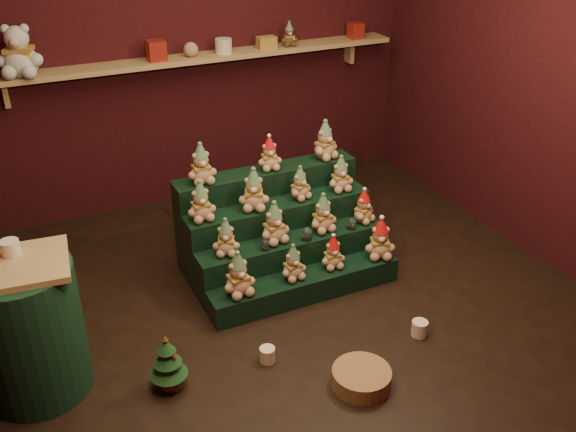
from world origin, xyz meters
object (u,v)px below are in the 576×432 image
wicker_basket (361,378)px  mini_christmas_tree (168,362)px  mug_left (267,355)px  white_bear (17,44)px  riser_tier_front (305,286)px  snow_globe_b (307,234)px  snow_globe_a (265,245)px  side_table (29,329)px  brown_bear (289,34)px  mug_right (419,328)px  snow_globe_c (352,223)px

wicker_basket → mini_christmas_tree: bearing=155.1°
mug_left → white_bear: 2.88m
riser_tier_front → white_bear: white_bear is taller
snow_globe_b → snow_globe_a: bearing=-180.0°
riser_tier_front → side_table: size_ratio=1.65×
side_table → wicker_basket: side_table is taller
snow_globe_b → wicker_basket: 1.17m
wicker_basket → mug_left: bearing=133.5°
snow_globe_a → brown_bear: size_ratio=0.39×
riser_tier_front → brown_bear: size_ratio=6.90×
riser_tier_front → snow_globe_b: 0.37m
mini_christmas_tree → mug_left: mini_christmas_tree is taller
mug_left → white_bear: bearing=113.0°
snow_globe_b → mug_right: 1.01m
brown_bear → side_table: bearing=-132.5°
riser_tier_front → white_bear: 2.72m
snow_globe_a → snow_globe_c: size_ratio=0.89×
snow_globe_c → brown_bear: (0.25, 1.59, 1.02)m
snow_globe_a → white_bear: bearing=128.0°
mini_christmas_tree → snow_globe_c: bearing=21.8°
side_table → brown_bear: brown_bear is taller
white_bear → brown_bear: 2.19m
mini_christmas_tree → white_bear: (-0.36, 2.21, 1.38)m
brown_bear → riser_tier_front: bearing=-101.6°
mug_right → brown_bear: size_ratio=0.52×
wicker_basket → brown_bear: (0.82, 2.68, 1.37)m
snow_globe_c → mini_christmas_tree: size_ratio=0.23×
mug_left → snow_globe_c: bearing=34.5°
snow_globe_c → wicker_basket: size_ratio=0.25×
brown_bear → white_bear: bearing=-169.6°
riser_tier_front → side_table: 1.83m
mug_left → side_table: bearing=164.1°
mug_left → wicker_basket: wicker_basket is taller
riser_tier_front → snow_globe_b: (0.09, 0.16, 0.32)m
white_bear → side_table: bearing=-81.2°
wicker_basket → brown_bear: 3.12m
snow_globe_b → wicker_basket: size_ratio=0.27×
snow_globe_b → riser_tier_front: bearing=-118.7°
mug_left → mug_right: 1.01m
snow_globe_c → snow_globe_b: bearing=180.0°
mug_left → brown_bear: brown_bear is taller
side_table → wicker_basket: bearing=-19.4°
mug_right → snow_globe_b: bearing=114.1°
snow_globe_a → mug_right: (0.71, -0.86, -0.35)m
wicker_basket → brown_bear: bearing=73.1°
side_table → white_bear: white_bear is taller
snow_globe_b → wicker_basket: bearing=-100.1°
riser_tier_front → brown_bear: brown_bear is taller
mug_left → wicker_basket: (0.41, -0.43, 0.01)m
snow_globe_a → side_table: size_ratio=0.09×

